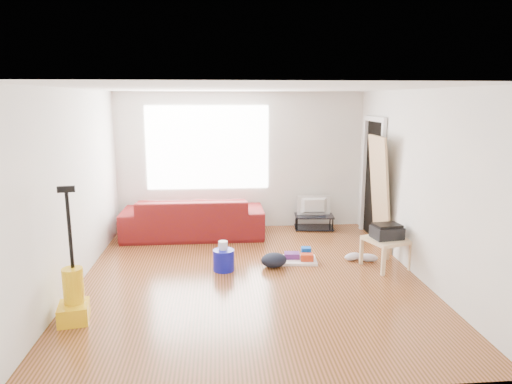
{
  "coord_description": "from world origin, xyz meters",
  "views": [
    {
      "loc": [
        -0.41,
        -5.81,
        2.37
      ],
      "look_at": [
        0.12,
        0.6,
        1.05
      ],
      "focal_mm": 32.0,
      "sensor_mm": 36.0,
      "label": 1
    }
  ],
  "objects": [
    {
      "name": "sneakers",
      "position": [
        1.68,
        0.49,
        0.06
      ],
      "size": [
        0.52,
        0.27,
        0.12
      ],
      "rotation": [
        0.0,
        0.0,
        -0.11
      ],
      "color": "silver",
      "rests_on": "ground"
    },
    {
      "name": "room",
      "position": [
        0.07,
        0.15,
        1.25
      ],
      "size": [
        4.51,
        5.01,
        2.51
      ],
      "color": "#503210",
      "rests_on": "ground"
    },
    {
      "name": "vacuum",
      "position": [
        -2.0,
        -1.06,
        0.27
      ],
      "size": [
        0.37,
        0.4,
        1.48
      ],
      "rotation": [
        0.0,
        0.0,
        0.18
      ],
      "color": "gold",
      "rests_on": "ground"
    },
    {
      "name": "sofa",
      "position": [
        -0.86,
        1.95,
        0.0
      ],
      "size": [
        2.43,
        0.95,
        0.71
      ],
      "primitive_type": "imported",
      "rotation": [
        0.0,
        0.0,
        3.14
      ],
      "color": "#560D18",
      "rests_on": "ground"
    },
    {
      "name": "bucket",
      "position": [
        -0.36,
        0.29,
        0.0
      ],
      "size": [
        0.37,
        0.37,
        0.3
      ],
      "primitive_type": "cylinder",
      "rotation": [
        0.0,
        0.0,
        -0.3
      ],
      "color": "#0F139F",
      "rests_on": "ground"
    },
    {
      "name": "backpack",
      "position": [
        0.36,
        0.35,
        0.0
      ],
      "size": [
        0.42,
        0.36,
        0.21
      ],
      "primitive_type": "ellipsoid",
      "rotation": [
        0.0,
        0.0,
        0.17
      ],
      "color": "black",
      "rests_on": "ground"
    },
    {
      "name": "door_panel",
      "position": [
        2.13,
        1.06,
        0.0
      ],
      "size": [
        0.23,
        0.73,
        1.81
      ],
      "primitive_type": "cube",
      "rotation": [
        0.0,
        -0.1,
        0.0
      ],
      "color": "tan",
      "rests_on": "ground"
    },
    {
      "name": "tv",
      "position": [
        1.33,
        2.22,
        0.44
      ],
      "size": [
        0.61,
        0.08,
        0.35
      ],
      "primitive_type": "imported",
      "rotation": [
        0.0,
        0.0,
        3.14
      ],
      "color": "black",
      "rests_on": "tv_stand"
    },
    {
      "name": "side_table",
      "position": [
        1.95,
        0.21,
        0.36
      ],
      "size": [
        0.67,
        0.67,
        0.43
      ],
      "rotation": [
        0.0,
        0.0,
        0.34
      ],
      "color": "beige",
      "rests_on": "ground"
    },
    {
      "name": "printer",
      "position": [
        1.95,
        0.21,
        0.53
      ],
      "size": [
        0.44,
        0.37,
        0.21
      ],
      "rotation": [
        0.0,
        0.0,
        0.16
      ],
      "color": "black",
      "rests_on": "side_table"
    },
    {
      "name": "toilet_paper",
      "position": [
        -0.36,
        0.31,
        0.21
      ],
      "size": [
        0.13,
        0.13,
        0.12
      ],
      "primitive_type": "cylinder",
      "color": "silver",
      "rests_on": "bucket"
    },
    {
      "name": "tv_stand",
      "position": [
        1.33,
        2.22,
        0.14
      ],
      "size": [
        0.74,
        0.47,
        0.26
      ],
      "rotation": [
        0.0,
        0.0,
        -0.11
      ],
      "color": "black",
      "rests_on": "ground"
    },
    {
      "name": "cleaning_tray",
      "position": [
        0.78,
        0.56,
        0.06
      ],
      "size": [
        0.54,
        0.45,
        0.18
      ],
      "rotation": [
        0.0,
        0.0,
        -0.09
      ],
      "color": "white",
      "rests_on": "ground"
    }
  ]
}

